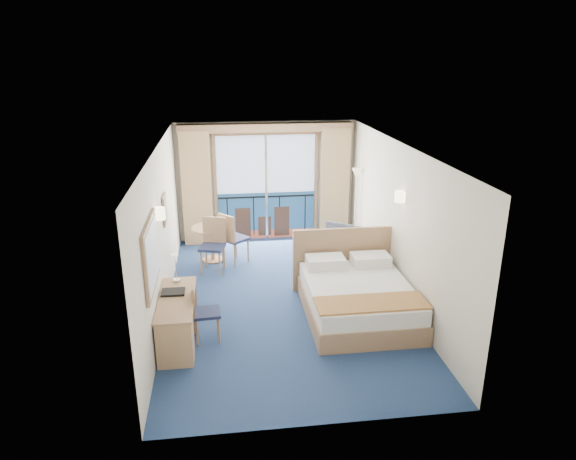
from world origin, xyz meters
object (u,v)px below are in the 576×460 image
object	(u,v)px
bed	(357,296)
table_chair_b	(213,241)
floor_lamp	(356,188)
desk	(176,331)
desk_chair	(201,308)
table_chair_a	(231,236)
round_table	(212,235)
nightstand	(370,263)
armchair	(335,246)

from	to	relation	value
bed	table_chair_b	size ratio (longest dim) A/B	2.06
floor_lamp	desk	bearing A→B (deg)	-132.38
desk_chair	table_chair_a	world-z (taller)	table_chair_a
desk	round_table	xyz separation A→B (m)	(0.49, 3.55, 0.16)
table_chair_b	desk_chair	bearing A→B (deg)	-79.10
desk_chair	round_table	world-z (taller)	desk_chair
desk	desk_chair	world-z (taller)	desk_chair
round_table	table_chair_a	world-z (taller)	table_chair_a
bed	nightstand	size ratio (longest dim) A/B	3.67
nightstand	desk	world-z (taller)	desk
nightstand	bed	bearing A→B (deg)	-114.18
table_chair_a	floor_lamp	bearing A→B (deg)	-118.08
nightstand	floor_lamp	xyz separation A→B (m)	(0.13, 1.71, 1.04)
nightstand	floor_lamp	distance (m)	2.00
nightstand	armchair	bearing A→B (deg)	123.64
bed	nightstand	distance (m)	1.51
nightstand	round_table	xyz separation A→B (m)	(-3.00, 1.30, 0.25)
nightstand	desk_chair	distance (m)	3.64
floor_lamp	desk	world-z (taller)	floor_lamp
desk_chair	round_table	size ratio (longest dim) A/B	1.13
table_chair_a	table_chair_b	world-z (taller)	same
table_chair_b	armchair	bearing A→B (deg)	14.02
nightstand	armchair	distance (m)	0.94
desk	desk_chair	bearing A→B (deg)	48.72
desk	desk_chair	distance (m)	0.55
armchair	table_chair_b	bearing A→B (deg)	-51.44
desk	floor_lamp	bearing A→B (deg)	47.62
floor_lamp	round_table	bearing A→B (deg)	-172.57
nightstand	desk	bearing A→B (deg)	-147.12
desk_chair	table_chair_a	size ratio (longest dim) A/B	0.86
table_chair_a	table_chair_b	xyz separation A→B (m)	(-0.37, -0.29, 0.00)
floor_lamp	table_chair_b	world-z (taller)	floor_lamp
armchair	table_chair_b	world-z (taller)	table_chair_b
floor_lamp	table_chair_a	distance (m)	2.89
bed	round_table	size ratio (longest dim) A/B	2.71
armchair	nightstand	bearing A→B (deg)	72.64
bed	desk	distance (m)	3.00
armchair	round_table	world-z (taller)	armchair
nightstand	armchair	xyz separation A→B (m)	(-0.52, 0.78, 0.09)
floor_lamp	desk_chair	size ratio (longest dim) A/B	1.93
floor_lamp	table_chair_a	size ratio (longest dim) A/B	1.66
nightstand	table_chair_a	world-z (taller)	table_chair_a
armchair	floor_lamp	xyz separation A→B (m)	(0.65, 0.93, 0.95)
nightstand	table_chair_a	xyz separation A→B (m)	(-2.60, 1.09, 0.30)
round_table	floor_lamp	bearing A→B (deg)	7.43
nightstand	round_table	size ratio (longest dim) A/B	0.74
armchair	table_chair_a	size ratio (longest dim) A/B	0.81
bed	round_table	world-z (taller)	bed
armchair	round_table	size ratio (longest dim) A/B	1.06
desk	table_chair_b	world-z (taller)	table_chair_b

